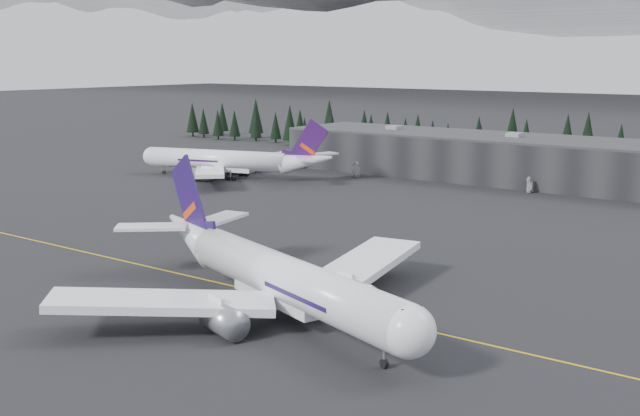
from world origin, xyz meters
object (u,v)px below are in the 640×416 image
Objects in this scene: jet_parked at (233,161)px; gse_vehicle_a at (356,176)px; gse_vehicle_b at (530,190)px; jet_main at (270,273)px; terminal at (547,162)px.

gse_vehicle_a is (28.46, 21.95, -4.40)m from jet_parked.
gse_vehicle_b is (51.30, 4.83, 0.07)m from gse_vehicle_a.
gse_vehicle_b is at bearing 113.83° from jet_main.
jet_main reaches higher than gse_vehicle_a.
terminal is 2.67× the size of jet_parked.
gse_vehicle_b is (-10.02, 115.43, -4.72)m from jet_main.
jet_main reaches higher than gse_vehicle_b.
jet_parked is (-77.40, -44.22, -1.23)m from terminal.
jet_parked is 12.43× the size of gse_vehicle_a.
gse_vehicle_a is 1.11× the size of gse_vehicle_b.
jet_main is 115.96m from gse_vehicle_b.
jet_main is (12.38, -132.88, -0.84)m from terminal.
terminal is at bearing -178.73° from gse_vehicle_b.
jet_parked is (-89.78, 88.66, -0.38)m from jet_main.
gse_vehicle_a is 51.53m from gse_vehicle_b.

